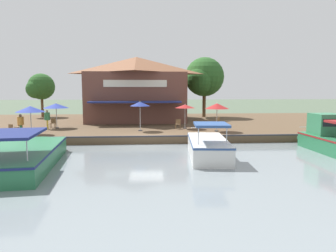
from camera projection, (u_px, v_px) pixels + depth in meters
ground_plane at (146, 145)px, 22.06m from camera, size 220.00×220.00×0.00m
quay_deck at (146, 124)px, 32.92m from camera, size 22.00×56.00×0.60m
quay_edge_fender at (146, 136)px, 22.08m from camera, size 0.20×50.40×0.10m
waterfront_restaurant at (137, 88)px, 34.41m from camera, size 11.02×11.07×7.21m
patio_umbrella_back_row at (56, 106)px, 27.06m from camera, size 2.22×2.22×2.30m
patio_umbrella_near_quay_edge at (217, 106)px, 24.93m from camera, size 1.99×1.99×2.40m
patio_umbrella_far_corner at (140, 104)px, 25.20m from camera, size 1.70×1.70×2.52m
patio_umbrella_by_entrance at (30, 109)px, 23.02m from camera, size 2.18×2.18×2.27m
patio_umbrella_mid_patio_left at (185, 106)px, 26.79m from camera, size 1.76×1.76×2.21m
cafe_chair_under_first_umbrella at (19, 126)px, 24.79m from camera, size 0.57×0.57×0.85m
cafe_chair_beside_entrance at (9, 129)px, 22.78m from camera, size 0.59×0.59×0.85m
cafe_chair_back_row_seat at (53, 123)px, 27.50m from camera, size 0.46×0.46×0.85m
cafe_chair_far_corner_seat at (178, 124)px, 26.74m from camera, size 0.52×0.52×0.85m
cafe_chair_mid_patio at (219, 121)px, 28.77m from camera, size 0.57×0.57×0.85m
person_at_quay_edge at (21, 122)px, 22.95m from camera, size 0.46×0.46×1.62m
person_near_entrance at (47, 117)px, 26.31m from camera, size 0.48×0.48×1.71m
motorboat_mid_row at (207, 145)px, 18.32m from camera, size 6.68×2.66×2.17m
motorboat_far_downstream at (24, 153)px, 16.26m from camera, size 9.62×4.34×2.06m
motorboat_fourth_along at (327, 138)px, 19.77m from camera, size 5.66×2.14×2.41m
tree_downstream_bank at (203, 78)px, 37.87m from camera, size 5.20×4.95×7.60m
tree_upstream_bank at (40, 87)px, 38.13m from camera, size 3.50×3.34×5.57m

